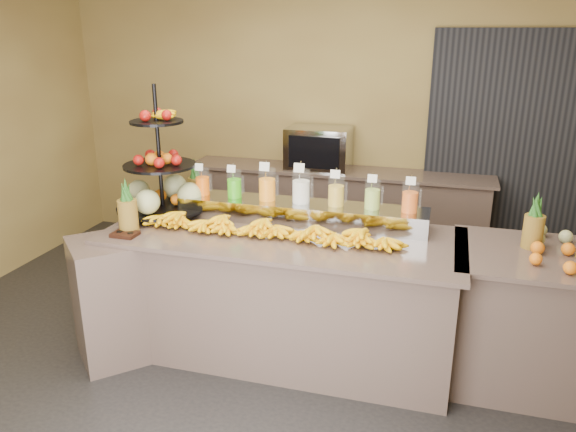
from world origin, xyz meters
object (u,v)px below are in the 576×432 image
at_px(pitcher_tray, 301,212).
at_px(oven_warmer, 319,148).
at_px(banana_heap, 267,226).
at_px(fruit_stand, 167,183).
at_px(condiment_caddy, 125,234).
at_px(right_fruit_pile, 558,247).

relative_size(pitcher_tray, oven_warmer, 2.93).
distance_m(banana_heap, fruit_stand, 0.92).
bearing_deg(pitcher_tray, fruit_stand, -174.59).
distance_m(condiment_caddy, right_fruit_pile, 2.84).
relative_size(right_fruit_pile, oven_warmer, 0.66).
xyz_separation_m(banana_heap, right_fruit_pile, (1.87, 0.12, 0.01)).
distance_m(right_fruit_pile, oven_warmer, 2.73).
bearing_deg(pitcher_tray, right_fruit_pile, -7.02).
relative_size(condiment_caddy, right_fruit_pile, 0.41).
xyz_separation_m(right_fruit_pile, oven_warmer, (-1.97, 1.88, 0.14)).
distance_m(pitcher_tray, condiment_caddy, 1.26).
relative_size(fruit_stand, condiment_caddy, 5.74).
bearing_deg(fruit_stand, condiment_caddy, -98.59).
distance_m(pitcher_tray, banana_heap, 0.36).
bearing_deg(oven_warmer, condiment_caddy, -109.97).
distance_m(pitcher_tray, fruit_stand, 1.05).
height_order(right_fruit_pile, oven_warmer, oven_warmer).
xyz_separation_m(pitcher_tray, fruit_stand, (-1.03, -0.10, 0.17)).
height_order(banana_heap, condiment_caddy, banana_heap).
xyz_separation_m(fruit_stand, right_fruit_pile, (2.74, -0.11, -0.18)).
distance_m(fruit_stand, right_fruit_pile, 2.75).
distance_m(condiment_caddy, oven_warmer, 2.45).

